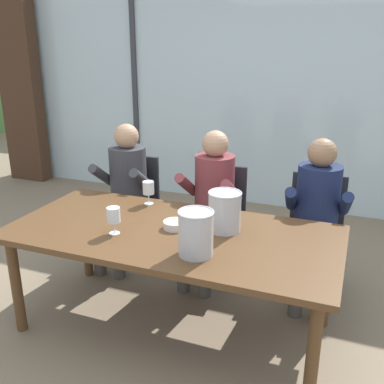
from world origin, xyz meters
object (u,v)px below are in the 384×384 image
object	(u,v)px
person_maroon_top	(211,196)
ice_bucket_secondary	(196,233)
chair_center	(315,223)
tasting_bowl	(175,225)
wine_glass_near_bucket	(148,189)
person_navy_polo	(317,210)
chair_near_curtain	(133,198)
ice_bucket_primary	(225,211)
chair_left_of_center	(219,212)
wine_glass_by_left_taster	(114,216)
person_charcoal_jacket	(124,185)
dining_table	(172,241)

from	to	relation	value
person_maroon_top	ice_bucket_secondary	xyz separation A→B (m)	(0.26, -1.02, 0.16)
chair_center	tasting_bowl	bearing A→B (deg)	-132.25
wine_glass_near_bucket	person_navy_polo	bearing A→B (deg)	18.16
chair_near_curtain	ice_bucket_primary	world-z (taller)	ice_bucket_primary
person_navy_polo	wine_glass_near_bucket	bearing A→B (deg)	-167.44
chair_near_curtain	ice_bucket_secondary	distance (m)	1.63
ice_bucket_primary	person_maroon_top	bearing A→B (deg)	116.06
chair_left_of_center	wine_glass_near_bucket	bearing A→B (deg)	-132.82
person_maroon_top	wine_glass_by_left_taster	size ratio (longest dim) A/B	7.01
chair_center	ice_bucket_secondary	distance (m)	1.35
chair_left_of_center	wine_glass_near_bucket	distance (m)	0.71
person_maroon_top	person_charcoal_jacket	bearing A→B (deg)	-176.79
ice_bucket_secondary	wine_glass_near_bucket	bearing A→B (deg)	134.07
person_navy_polo	wine_glass_near_bucket	distance (m)	1.25
chair_left_of_center	wine_glass_near_bucket	size ratio (longest dim) A/B	5.17
chair_near_curtain	person_charcoal_jacket	xyz separation A→B (m)	(0.02, -0.16, 0.17)
person_maroon_top	tasting_bowl	xyz separation A→B (m)	(0.01, -0.73, 0.05)
dining_table	person_maroon_top	distance (m)	0.77
dining_table	person_navy_polo	distance (m)	1.13
person_maroon_top	dining_table	bearing A→B (deg)	-86.30
ice_bucket_secondary	tasting_bowl	bearing A→B (deg)	131.12
dining_table	wine_glass_near_bucket	size ratio (longest dim) A/B	12.15
tasting_bowl	wine_glass_by_left_taster	world-z (taller)	wine_glass_by_left_taster
chair_left_of_center	ice_bucket_primary	xyz separation A→B (m)	(0.28, -0.77, 0.33)
person_navy_polo	wine_glass_by_left_taster	bearing A→B (deg)	-145.98
wine_glass_by_left_taster	tasting_bowl	bearing A→B (deg)	33.18
dining_table	chair_near_curtain	world-z (taller)	chair_near_curtain
person_charcoal_jacket	person_maroon_top	distance (m)	0.78
wine_glass_near_bucket	ice_bucket_secondary	bearing A→B (deg)	-45.93
dining_table	person_charcoal_jacket	distance (m)	1.11
person_charcoal_jacket	person_navy_polo	distance (m)	1.61
chair_center	ice_bucket_primary	distance (m)	1.00
wine_glass_near_bucket	chair_near_curtain	bearing A→B (deg)	129.00
chair_left_of_center	wine_glass_by_left_taster	world-z (taller)	same
person_maroon_top	wine_glass_near_bucket	size ratio (longest dim) A/B	7.01
person_maroon_top	wine_glass_near_bucket	distance (m)	0.54
ice_bucket_primary	wine_glass_by_left_taster	world-z (taller)	ice_bucket_primary
person_navy_polo	person_maroon_top	bearing A→B (deg)	174.42
chair_near_curtain	person_navy_polo	distance (m)	1.64
person_maroon_top	ice_bucket_primary	xyz separation A→B (m)	(0.31, -0.64, 0.16)
person_charcoal_jacket	ice_bucket_secondary	bearing A→B (deg)	-45.54
dining_table	chair_near_curtain	xyz separation A→B (m)	(-0.80, 0.94, -0.13)
person_charcoal_jacket	chair_near_curtain	bearing A→B (deg)	94.06
chair_center	wine_glass_by_left_taster	world-z (taller)	same
chair_left_of_center	chair_near_curtain	bearing A→B (deg)	171.45
person_charcoal_jacket	ice_bucket_secondary	xyz separation A→B (m)	(1.05, -1.02, 0.16)
person_navy_polo	ice_bucket_primary	world-z (taller)	person_navy_polo
tasting_bowl	wine_glass_near_bucket	world-z (taller)	wine_glass_near_bucket
ice_bucket_primary	ice_bucket_secondary	distance (m)	0.39
person_navy_polo	wine_glass_by_left_taster	world-z (taller)	person_navy_polo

